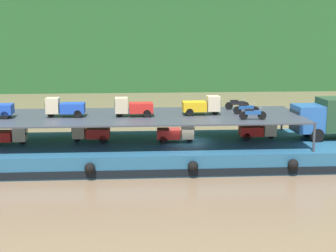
{
  "coord_description": "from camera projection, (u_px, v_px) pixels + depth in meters",
  "views": [
    {
      "loc": [
        -3.74,
        -34.82,
        9.64
      ],
      "look_at": [
        -1.34,
        0.0,
        2.7
      ],
      "focal_mm": 51.9,
      "sensor_mm": 36.0,
      "label": 1
    }
  ],
  "objects": [
    {
      "name": "mini_truck_lower_mid",
      "position": [
        176.0,
        133.0,
        35.68
      ],
      "size": [
        2.78,
        1.27,
        1.38
      ],
      "color": "red",
      "rests_on": "cargo_barge"
    },
    {
      "name": "ground_plane",
      "position": [
        186.0,
        161.0,
        36.2
      ],
      "size": [
        400.0,
        400.0,
        0.0
      ],
      "primitive_type": "plane",
      "color": "#7F664C"
    },
    {
      "name": "motorcycle_upper_port",
      "position": [
        253.0,
        114.0,
        33.55
      ],
      "size": [
        1.9,
        0.55,
        0.87
      ],
      "color": "black",
      "rests_on": "cargo_rack"
    },
    {
      "name": "motorcycle_upper_stbd",
      "position": [
        237.0,
        104.0,
        37.9
      ],
      "size": [
        1.9,
        0.55,
        0.87
      ],
      "color": "black",
      "rests_on": "cargo_rack"
    },
    {
      "name": "mini_truck_upper_bow",
      "position": [
        202.0,
        105.0,
        35.53
      ],
      "size": [
        2.76,
        1.23,
        1.38
      ],
      "color": "gold",
      "rests_on": "cargo_rack"
    },
    {
      "name": "mini_truck_lower_stern",
      "position": [
        8.0,
        135.0,
        34.84
      ],
      "size": [
        2.76,
        1.24,
        1.38
      ],
      "color": "red",
      "rests_on": "cargo_barge"
    },
    {
      "name": "motorcycle_upper_centre",
      "position": [
        246.0,
        109.0,
        35.73
      ],
      "size": [
        1.9,
        0.55,
        0.87
      ],
      "color": "black",
      "rests_on": "cargo_rack"
    },
    {
      "name": "cargo_rack",
      "position": [
        134.0,
        116.0,
        35.27
      ],
      "size": [
        24.36,
        7.44,
        2.0
      ],
      "color": "#383D47",
      "rests_on": "cargo_barge"
    },
    {
      "name": "mini_truck_lower_aft",
      "position": [
        90.0,
        132.0,
        35.85
      ],
      "size": [
        2.77,
        1.26,
        1.38
      ],
      "color": "red",
      "rests_on": "cargo_barge"
    },
    {
      "name": "mini_truck_lower_fore",
      "position": [
        258.0,
        130.0,
        36.7
      ],
      "size": [
        2.78,
        1.26,
        1.38
      ],
      "color": "red",
      "rests_on": "cargo_barge"
    },
    {
      "name": "mini_truck_upper_fore",
      "position": [
        133.0,
        107.0,
        34.82
      ],
      "size": [
        2.77,
        1.25,
        1.38
      ],
      "color": "red",
      "rests_on": "cargo_rack"
    },
    {
      "name": "mini_truck_upper_mid",
      "position": [
        65.0,
        107.0,
        34.68
      ],
      "size": [
        2.75,
        1.21,
        1.38
      ],
      "color": "#1E47B7",
      "rests_on": "cargo_rack"
    },
    {
      "name": "cargo_barge",
      "position": [
        186.0,
        152.0,
        36.03
      ],
      "size": [
        33.56,
        8.8,
        1.5
      ],
      "color": "#23567A",
      "rests_on": "ground"
    }
  ]
}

